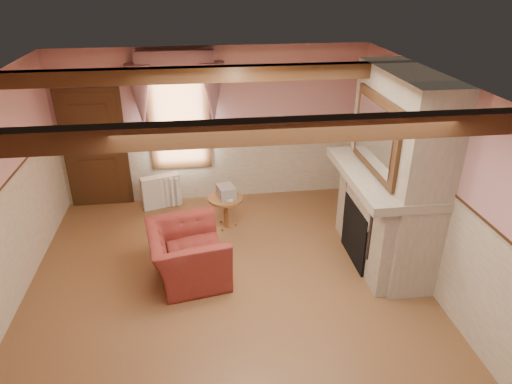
{
  "coord_description": "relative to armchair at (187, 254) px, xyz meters",
  "views": [
    {
      "loc": [
        -0.28,
        -4.91,
        3.98
      ],
      "look_at": [
        0.48,
        0.8,
        1.12
      ],
      "focal_mm": 32.0,
      "sensor_mm": 36.0,
      "label": 1
    }
  ],
  "objects": [
    {
      "name": "floor",
      "position": [
        0.53,
        -0.48,
        -0.38
      ],
      "size": [
        5.5,
        6.0,
        0.01
      ],
      "primitive_type": "cube",
      "color": "brown",
      "rests_on": "ground"
    },
    {
      "name": "ceiling",
      "position": [
        0.53,
        -0.48,
        2.42
      ],
      "size": [
        5.5,
        6.0,
        0.01
      ],
      "primitive_type": "cube",
      "color": "silver",
      "rests_on": "wall_back"
    },
    {
      "name": "wall_back",
      "position": [
        0.53,
        2.52,
        1.02
      ],
      "size": [
        5.5,
        0.02,
        2.8
      ],
      "primitive_type": "cube",
      "color": "#CC8D91",
      "rests_on": "floor"
    },
    {
      "name": "wall_right",
      "position": [
        3.28,
        -0.48,
        1.02
      ],
      "size": [
        0.02,
        6.0,
        2.8
      ],
      "primitive_type": "cube",
      "color": "#CC8D91",
      "rests_on": "floor"
    },
    {
      "name": "wainscot",
      "position": [
        0.53,
        -0.48,
        0.37
      ],
      "size": [
        5.5,
        6.0,
        1.5
      ],
      "primitive_type": null,
      "color": "beige",
      "rests_on": "floor"
    },
    {
      "name": "chair_rail",
      "position": [
        0.53,
        -0.48,
        1.12
      ],
      "size": [
        5.5,
        6.0,
        0.08
      ],
      "primitive_type": null,
      "color": "black",
      "rests_on": "wainscot"
    },
    {
      "name": "firebox",
      "position": [
        2.53,
        0.12,
        0.07
      ],
      "size": [
        0.2,
        0.95,
        0.9
      ],
      "primitive_type": "cube",
      "color": "black",
      "rests_on": "floor"
    },
    {
      "name": "armchair",
      "position": [
        0.0,
        0.0,
        0.0
      ],
      "size": [
        1.21,
        1.33,
        0.76
      ],
      "primitive_type": "imported",
      "rotation": [
        0.0,
        0.0,
        1.74
      ],
      "color": "maroon",
      "rests_on": "floor"
    },
    {
      "name": "side_table",
      "position": [
        0.63,
        1.32,
        -0.11
      ],
      "size": [
        0.72,
        0.72,
        0.55
      ],
      "primitive_type": "cylinder",
      "rotation": [
        0.0,
        0.0,
        -0.3
      ],
      "color": "brown",
      "rests_on": "floor"
    },
    {
      "name": "book_stack",
      "position": [
        0.65,
        1.34,
        0.27
      ],
      "size": [
        0.33,
        0.37,
        0.2
      ],
      "primitive_type": "cube",
      "rotation": [
        0.0,
        0.0,
        0.23
      ],
      "color": "#B7AD8C",
      "rests_on": "side_table"
    },
    {
      "name": "radiator",
      "position": [
        -0.48,
        2.22,
        -0.08
      ],
      "size": [
        0.72,
        0.38,
        0.6
      ],
      "primitive_type": "cube",
      "rotation": [
        0.0,
        0.0,
        0.3
      ],
      "color": "silver",
      "rests_on": "floor"
    },
    {
      "name": "bowl",
      "position": [
        2.77,
        0.05,
        1.08
      ],
      "size": [
        0.33,
        0.33,
        0.08
      ],
      "primitive_type": "imported",
      "color": "brown",
      "rests_on": "mantel"
    },
    {
      "name": "mantel_clock",
      "position": [
        2.77,
        0.92,
        1.14
      ],
      "size": [
        0.14,
        0.24,
        0.2
      ],
      "primitive_type": "cube",
      "color": "black",
      "rests_on": "mantel"
    },
    {
      "name": "oil_lamp",
      "position": [
        2.77,
        0.75,
        1.18
      ],
      "size": [
        0.11,
        0.11,
        0.28
      ],
      "primitive_type": "cylinder",
      "color": "gold",
      "rests_on": "mantel"
    },
    {
      "name": "candle_red",
      "position": [
        2.77,
        -0.34,
        1.12
      ],
      "size": [
        0.06,
        0.06,
        0.16
      ],
      "primitive_type": "cylinder",
      "color": "#9D2813",
      "rests_on": "mantel"
    },
    {
      "name": "jar_yellow",
      "position": [
        2.77,
        -0.18,
        1.1
      ],
      "size": [
        0.06,
        0.06,
        0.12
      ],
      "primitive_type": "cylinder",
      "color": "gold",
      "rests_on": "mantel"
    },
    {
      "name": "fireplace",
      "position": [
        2.95,
        0.12,
        1.02
      ],
      "size": [
        0.85,
        2.0,
        2.8
      ],
      "primitive_type": "cube",
      "color": "gray",
      "rests_on": "floor"
    },
    {
      "name": "mantel",
      "position": [
        2.77,
        0.12,
        0.98
      ],
      "size": [
        1.05,
        2.05,
        0.12
      ],
      "primitive_type": "cube",
      "color": "gray",
      "rests_on": "fireplace"
    },
    {
      "name": "overmantel_mirror",
      "position": [
        2.59,
        0.12,
        1.59
      ],
      "size": [
        0.06,
        1.44,
        1.04
      ],
      "primitive_type": "cube",
      "color": "silver",
      "rests_on": "fireplace"
    },
    {
      "name": "door",
      "position": [
        -1.57,
        2.46,
        0.67
      ],
      "size": [
        1.1,
        0.1,
        2.1
      ],
      "primitive_type": "cube",
      "color": "black",
      "rests_on": "floor"
    },
    {
      "name": "window",
      "position": [
        -0.07,
        2.49,
        1.27
      ],
      "size": [
        1.06,
        0.08,
        2.02
      ],
      "primitive_type": "cube",
      "color": "white",
      "rests_on": "wall_back"
    },
    {
      "name": "window_drapes",
      "position": [
        -0.07,
        2.4,
        1.87
      ],
      "size": [
        1.3,
        0.14,
        1.4
      ],
      "primitive_type": "cube",
      "color": "gray",
      "rests_on": "wall_back"
    },
    {
      "name": "ceiling_beam_front",
      "position": [
        0.53,
        -1.68,
        2.32
      ],
      "size": [
        5.5,
        0.18,
        0.2
      ],
      "primitive_type": "cube",
      "color": "black",
      "rests_on": "ceiling"
    },
    {
      "name": "ceiling_beam_back",
      "position": [
        0.53,
        0.72,
        2.32
      ],
      "size": [
        5.5,
        0.18,
        0.2
      ],
      "primitive_type": "cube",
      "color": "black",
      "rests_on": "ceiling"
    }
  ]
}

